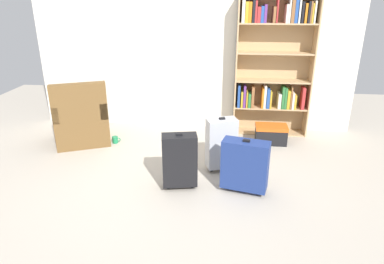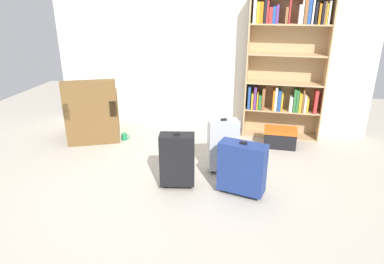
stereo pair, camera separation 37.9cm
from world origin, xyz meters
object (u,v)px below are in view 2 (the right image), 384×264
at_px(mug, 124,137).
at_px(storage_box, 280,137).
at_px(suitcase_silver, 223,145).
at_px(armchair, 93,117).
at_px(suitcase_black, 177,160).
at_px(suitcase_navy_blue, 242,168).
at_px(bookshelf, 286,64).

bearing_deg(mug, storage_box, 6.19).
distance_m(mug, suitcase_silver, 1.66).
distance_m(armchair, mug, 0.53).
xyz_separation_m(storage_box, suitcase_black, (-1.10, -1.34, 0.19)).
distance_m(suitcase_navy_blue, suitcase_black, 0.68).
bearing_deg(storage_box, armchair, -175.01).
bearing_deg(armchair, suitcase_navy_blue, -26.61).
height_order(bookshelf, suitcase_navy_blue, bookshelf).
distance_m(bookshelf, suitcase_silver, 1.63).
distance_m(armchair, storage_box, 2.65).
distance_m(armchair, suitcase_black, 1.90).
distance_m(storage_box, suitcase_navy_blue, 1.42).
distance_m(storage_box, suitcase_silver, 1.13).
height_order(armchair, suitcase_black, armchair).
bearing_deg(suitcase_black, mug, 134.22).
bearing_deg(suitcase_silver, suitcase_navy_blue, -60.76).
relative_size(mug, suitcase_black, 0.19).
height_order(mug, suitcase_black, suitcase_black).
relative_size(suitcase_navy_blue, suitcase_black, 0.94).
bearing_deg(armchair, bookshelf, 13.90).
xyz_separation_m(bookshelf, mug, (-2.17, -0.66, -1.01)).
distance_m(mug, storage_box, 2.19).
bearing_deg(suitcase_silver, mug, 156.78).
distance_m(bookshelf, storage_box, 1.01).
height_order(bookshelf, mug, bookshelf).
height_order(mug, suitcase_navy_blue, suitcase_navy_blue).
height_order(bookshelf, suitcase_silver, bookshelf).
xyz_separation_m(armchair, suitcase_black, (1.54, -1.11, 0.01)).
bearing_deg(suitcase_silver, suitcase_black, -132.42).
bearing_deg(storage_box, suitcase_silver, -127.53).
xyz_separation_m(bookshelf, suitcase_silver, (-0.67, -1.30, -0.72)).
height_order(suitcase_navy_blue, suitcase_silver, suitcase_silver).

